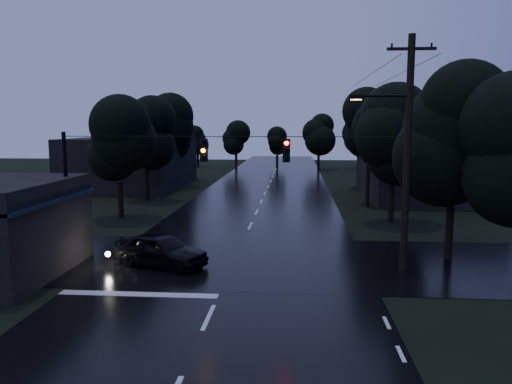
# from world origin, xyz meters

# --- Properties ---
(main_road) EXTENTS (12.00, 120.00, 0.02)m
(main_road) POSITION_xyz_m (0.00, 30.00, 0.00)
(main_road) COLOR black
(main_road) RESTS_ON ground
(cross_street) EXTENTS (60.00, 9.00, 0.02)m
(cross_street) POSITION_xyz_m (0.00, 12.00, 0.00)
(cross_street) COLOR black
(cross_street) RESTS_ON ground
(building_far_right) EXTENTS (10.00, 14.00, 4.40)m
(building_far_right) POSITION_xyz_m (14.00, 34.00, 2.20)
(building_far_right) COLOR black
(building_far_right) RESTS_ON ground
(building_far_left) EXTENTS (10.00, 16.00, 5.00)m
(building_far_left) POSITION_xyz_m (-14.00, 40.00, 2.50)
(building_far_left) COLOR black
(building_far_left) RESTS_ON ground
(utility_pole_main) EXTENTS (3.50, 0.30, 10.00)m
(utility_pole_main) POSITION_xyz_m (7.41, 11.00, 5.26)
(utility_pole_main) COLOR black
(utility_pole_main) RESTS_ON ground
(utility_pole_far) EXTENTS (2.00, 0.30, 7.50)m
(utility_pole_far) POSITION_xyz_m (8.30, 28.00, 3.88)
(utility_pole_far) COLOR black
(utility_pole_far) RESTS_ON ground
(anchor_pole_left) EXTENTS (0.18, 0.18, 6.00)m
(anchor_pole_left) POSITION_xyz_m (-7.50, 11.00, 3.00)
(anchor_pole_left) COLOR black
(anchor_pole_left) RESTS_ON ground
(span_signals) EXTENTS (15.00, 0.37, 1.12)m
(span_signals) POSITION_xyz_m (0.56, 10.99, 5.24)
(span_signals) COLOR black
(span_signals) RESTS_ON ground
(tree_corner_near) EXTENTS (4.48, 4.48, 9.44)m
(tree_corner_near) POSITION_xyz_m (10.00, 13.00, 5.99)
(tree_corner_near) COLOR black
(tree_corner_near) RESTS_ON ground
(tree_left_a) EXTENTS (3.92, 3.92, 8.26)m
(tree_left_a) POSITION_xyz_m (-9.00, 22.00, 5.24)
(tree_left_a) COLOR black
(tree_left_a) RESTS_ON ground
(tree_left_b) EXTENTS (4.20, 4.20, 8.85)m
(tree_left_b) POSITION_xyz_m (-9.60, 30.00, 5.62)
(tree_left_b) COLOR black
(tree_left_b) RESTS_ON ground
(tree_left_c) EXTENTS (4.48, 4.48, 9.44)m
(tree_left_c) POSITION_xyz_m (-10.20, 40.00, 5.99)
(tree_left_c) COLOR black
(tree_left_c) RESTS_ON ground
(tree_right_a) EXTENTS (4.20, 4.20, 8.85)m
(tree_right_a) POSITION_xyz_m (9.00, 22.00, 5.62)
(tree_right_a) COLOR black
(tree_right_a) RESTS_ON ground
(tree_right_b) EXTENTS (4.48, 4.48, 9.44)m
(tree_right_b) POSITION_xyz_m (9.60, 30.00, 5.99)
(tree_right_b) COLOR black
(tree_right_b) RESTS_ON ground
(tree_right_c) EXTENTS (4.76, 4.76, 10.03)m
(tree_right_c) POSITION_xyz_m (10.20, 40.00, 6.37)
(tree_right_c) COLOR black
(tree_right_c) RESTS_ON ground
(car) EXTENTS (4.72, 3.21, 1.49)m
(car) POSITION_xyz_m (-3.19, 10.83, 0.75)
(car) COLOR black
(car) RESTS_ON ground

